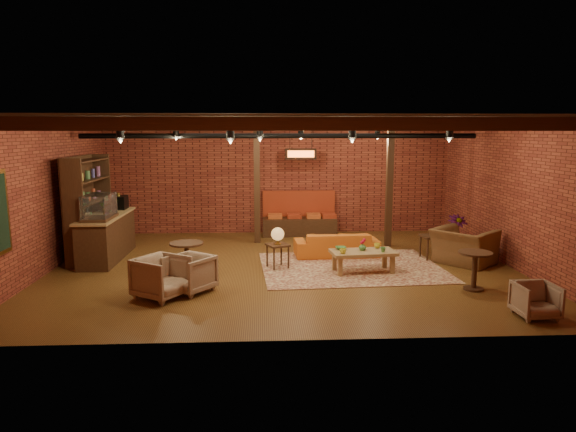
{
  "coord_description": "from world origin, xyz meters",
  "views": [
    {
      "loc": [
        -0.46,
        -10.95,
        2.97
      ],
      "look_at": [
        0.1,
        0.2,
        1.11
      ],
      "focal_mm": 32.0,
      "sensor_mm": 36.0,
      "label": 1
    }
  ],
  "objects_px": {
    "armchair_far": "(536,299)",
    "plant_tall": "(458,197)",
    "armchair_b": "(190,272)",
    "round_table_right": "(475,264)",
    "coffee_table": "(362,253)",
    "side_table_book": "(432,237)",
    "armchair_a": "(162,275)",
    "side_table_lamp": "(278,237)",
    "round_table_left": "(187,254)",
    "sofa": "(336,244)",
    "armchair_right": "(464,240)"
  },
  "relations": [
    {
      "from": "sofa",
      "to": "round_table_left",
      "type": "height_order",
      "value": "round_table_left"
    },
    {
      "from": "coffee_table",
      "to": "armchair_b",
      "type": "height_order",
      "value": "armchair_b"
    },
    {
      "from": "side_table_lamp",
      "to": "round_table_left",
      "type": "relative_size",
      "value": 1.25
    },
    {
      "from": "sofa",
      "to": "side_table_lamp",
      "type": "xyz_separation_m",
      "value": [
        -1.44,
        -1.01,
        0.4
      ]
    },
    {
      "from": "armchair_right",
      "to": "round_table_right",
      "type": "bearing_deg",
      "value": 123.59
    },
    {
      "from": "armchair_a",
      "to": "armchair_right",
      "type": "distance_m",
      "value": 6.68
    },
    {
      "from": "round_table_left",
      "to": "round_table_right",
      "type": "height_order",
      "value": "round_table_right"
    },
    {
      "from": "side_table_lamp",
      "to": "plant_tall",
      "type": "distance_m",
      "value": 4.81
    },
    {
      "from": "armchair_a",
      "to": "side_table_lamp",
      "type": "bearing_deg",
      "value": -14.6
    },
    {
      "from": "round_table_right",
      "to": "armchair_far",
      "type": "relative_size",
      "value": 1.18
    },
    {
      "from": "side_table_lamp",
      "to": "side_table_book",
      "type": "bearing_deg",
      "value": 9.95
    },
    {
      "from": "sofa",
      "to": "armchair_right",
      "type": "distance_m",
      "value": 2.91
    },
    {
      "from": "coffee_table",
      "to": "side_table_book",
      "type": "height_order",
      "value": "coffee_table"
    },
    {
      "from": "coffee_table",
      "to": "round_table_left",
      "type": "xyz_separation_m",
      "value": [
        -3.66,
        -0.17,
        0.08
      ]
    },
    {
      "from": "sofa",
      "to": "side_table_lamp",
      "type": "relative_size",
      "value": 2.21
    },
    {
      "from": "coffee_table",
      "to": "side_table_lamp",
      "type": "bearing_deg",
      "value": 166.07
    },
    {
      "from": "coffee_table",
      "to": "armchair_a",
      "type": "relative_size",
      "value": 1.7
    },
    {
      "from": "armchair_b",
      "to": "plant_tall",
      "type": "relative_size",
      "value": 0.29
    },
    {
      "from": "armchair_b",
      "to": "plant_tall",
      "type": "distance_m",
      "value": 7.01
    },
    {
      "from": "armchair_a",
      "to": "armchair_far",
      "type": "distance_m",
      "value": 6.33
    },
    {
      "from": "round_table_left",
      "to": "armchair_b",
      "type": "height_order",
      "value": "armchair_b"
    },
    {
      "from": "armchair_b",
      "to": "plant_tall",
      "type": "xyz_separation_m",
      "value": [
        6.22,
        3.08,
        0.96
      ]
    },
    {
      "from": "armchair_b",
      "to": "armchair_far",
      "type": "distance_m",
      "value": 5.96
    },
    {
      "from": "sofa",
      "to": "coffee_table",
      "type": "bearing_deg",
      "value": 100.43
    },
    {
      "from": "plant_tall",
      "to": "armchair_b",
      "type": "bearing_deg",
      "value": -153.68
    },
    {
      "from": "armchair_far",
      "to": "plant_tall",
      "type": "xyz_separation_m",
      "value": [
        0.49,
        4.7,
        1.03
      ]
    },
    {
      "from": "round_table_left",
      "to": "armchair_right",
      "type": "height_order",
      "value": "armchair_right"
    },
    {
      "from": "coffee_table",
      "to": "armchair_a",
      "type": "distance_m",
      "value": 4.2
    },
    {
      "from": "sofa",
      "to": "plant_tall",
      "type": "height_order",
      "value": "plant_tall"
    },
    {
      "from": "round_table_left",
      "to": "round_table_right",
      "type": "xyz_separation_m",
      "value": [
        5.54,
        -1.15,
        0.0
      ]
    },
    {
      "from": "armchair_right",
      "to": "sofa",
      "type": "bearing_deg",
      "value": 32.42
    },
    {
      "from": "armchair_far",
      "to": "sofa",
      "type": "bearing_deg",
      "value": 119.66
    },
    {
      "from": "coffee_table",
      "to": "armchair_a",
      "type": "xyz_separation_m",
      "value": [
        -3.93,
        -1.49,
        0.0
      ]
    },
    {
      "from": "coffee_table",
      "to": "side_table_lamp",
      "type": "height_order",
      "value": "side_table_lamp"
    },
    {
      "from": "coffee_table",
      "to": "armchair_far",
      "type": "height_order",
      "value": "coffee_table"
    },
    {
      "from": "round_table_right",
      "to": "armchair_far",
      "type": "distance_m",
      "value": 1.55
    },
    {
      "from": "round_table_left",
      "to": "side_table_book",
      "type": "distance_m",
      "value": 5.66
    },
    {
      "from": "side_table_lamp",
      "to": "armchair_b",
      "type": "distance_m",
      "value": 2.36
    },
    {
      "from": "coffee_table",
      "to": "round_table_left",
      "type": "relative_size",
      "value": 1.96
    },
    {
      "from": "round_table_left",
      "to": "armchair_b",
      "type": "xyz_separation_m",
      "value": [
        0.19,
        -1.01,
        -0.1
      ]
    },
    {
      "from": "plant_tall",
      "to": "armchair_right",
      "type": "bearing_deg",
      "value": -104.0
    },
    {
      "from": "armchair_right",
      "to": "side_table_book",
      "type": "bearing_deg",
      "value": 8.92
    },
    {
      "from": "armchair_a",
      "to": "sofa",
      "type": "bearing_deg",
      "value": -17.18
    },
    {
      "from": "armchair_a",
      "to": "round_table_right",
      "type": "distance_m",
      "value": 5.8
    },
    {
      "from": "sofa",
      "to": "round_table_right",
      "type": "relative_size",
      "value": 2.71
    },
    {
      "from": "round_table_right",
      "to": "coffee_table",
      "type": "bearing_deg",
      "value": 145.04
    },
    {
      "from": "round_table_left",
      "to": "side_table_book",
      "type": "relative_size",
      "value": 1.23
    },
    {
      "from": "armchair_b",
      "to": "round_table_right",
      "type": "height_order",
      "value": "armchair_b"
    },
    {
      "from": "armchair_right",
      "to": "plant_tall",
      "type": "bearing_deg",
      "value": -54.3
    },
    {
      "from": "armchair_b",
      "to": "plant_tall",
      "type": "height_order",
      "value": "plant_tall"
    }
  ]
}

